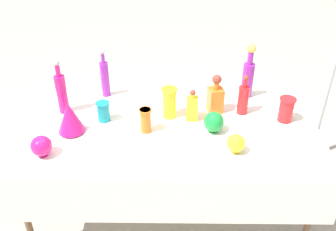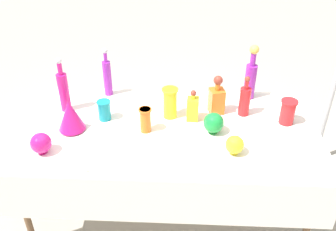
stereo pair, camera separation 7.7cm
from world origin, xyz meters
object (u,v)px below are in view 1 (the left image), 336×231
object	(u,v)px
tall_bottle_1	(248,75)
slender_vase_3	(169,102)
slender_vase_0	(103,111)
slender_vase_2	(286,109)
tall_bottle_0	(105,77)
tall_bottle_2	(62,92)
round_bowl_0	(41,146)
round_bowl_1	(236,143)
square_decanter_0	(192,107)
square_decanter_1	(215,97)
round_bowl_2	(214,122)
tall_bottle_3	(243,99)
slender_vase_1	(146,120)
fluted_vase_0	(70,117)

from	to	relation	value
tall_bottle_1	slender_vase_3	world-z (taller)	tall_bottle_1
slender_vase_0	slender_vase_2	bearing A→B (deg)	0.52
tall_bottle_0	slender_vase_2	world-z (taller)	tall_bottle_0
tall_bottle_0	slender_vase_2	bearing A→B (deg)	-14.62
tall_bottle_1	tall_bottle_2	world-z (taller)	tall_bottle_1
slender_vase_3	slender_vase_2	bearing A→B (deg)	-2.98
round_bowl_0	round_bowl_1	size ratio (longest dim) A/B	1.11
square_decanter_0	slender_vase_0	bearing A→B (deg)	-177.68
square_decanter_1	round_bowl_1	xyz separation A→B (m)	(0.09, -0.47, -0.05)
slender_vase_0	round_bowl_2	world-z (taller)	round_bowl_2
tall_bottle_1	square_decanter_1	world-z (taller)	tall_bottle_1
tall_bottle_2	tall_bottle_3	xyz separation A→B (m)	(1.30, -0.00, -0.05)
slender_vase_1	round_bowl_0	size ratio (longest dim) A/B	1.26
tall_bottle_0	fluted_vase_0	xyz separation A→B (m)	(-0.16, -0.49, -0.04)
tall_bottle_0	square_decanter_0	size ratio (longest dim) A/B	1.67
square_decanter_0	slender_vase_0	distance (m)	0.62
tall_bottle_0	round_bowl_2	xyz separation A→B (m)	(0.79, -0.48, -0.08)
tall_bottle_1	square_decanter_0	distance (m)	0.55
square_decanter_0	slender_vase_1	size ratio (longest dim) A/B	1.33
square_decanter_1	fluted_vase_0	size ratio (longest dim) A/B	1.31
tall_bottle_2	tall_bottle_1	bearing A→B (deg)	10.09
slender_vase_0	tall_bottle_2	bearing A→B (deg)	159.98
square_decanter_0	fluted_vase_0	world-z (taller)	square_decanter_0
slender_vase_2	fluted_vase_0	size ratio (longest dim) A/B	0.80
tall_bottle_3	round_bowl_0	distance (m)	1.40
tall_bottle_3	round_bowl_0	bearing A→B (deg)	-158.88
tall_bottle_1	round_bowl_2	size ratio (longest dim) A/B	2.97
slender_vase_2	tall_bottle_1	bearing A→B (deg)	122.22
fluted_vase_0	round_bowl_1	size ratio (longest dim) A/B	1.81
slender_vase_0	tall_bottle_1	bearing A→B (deg)	18.55
slender_vase_2	tall_bottle_2	bearing A→B (deg)	176.36
tall_bottle_1	tall_bottle_3	bearing A→B (deg)	-105.63
tall_bottle_1	fluted_vase_0	size ratio (longest dim) A/B	1.93
tall_bottle_0	slender_vase_3	distance (m)	0.58
fluted_vase_0	round_bowl_1	world-z (taller)	fluted_vase_0
square_decanter_0	round_bowl_2	size ratio (longest dim) A/B	1.60
slender_vase_2	round_bowl_2	distance (m)	0.53
slender_vase_2	slender_vase_3	world-z (taller)	slender_vase_3
tall_bottle_0	slender_vase_3	world-z (taller)	tall_bottle_0
square_decanter_1	round_bowl_0	bearing A→B (deg)	-154.79
tall_bottle_0	round_bowl_0	world-z (taller)	tall_bottle_0
round_bowl_0	round_bowl_2	bearing A→B (deg)	13.97
tall_bottle_0	fluted_vase_0	bearing A→B (deg)	-107.98
tall_bottle_3	slender_vase_3	xyz separation A→B (m)	(-0.53, -0.06, 0.00)
tall_bottle_1	tall_bottle_3	xyz separation A→B (m)	(-0.07, -0.25, -0.07)
square_decanter_0	slender_vase_2	xyz separation A→B (m)	(0.65, -0.01, 0.00)
tall_bottle_0	tall_bottle_1	bearing A→B (deg)	0.09
tall_bottle_1	slender_vase_1	size ratio (longest dim) A/B	2.48
round_bowl_2	square_decanter_1	bearing A→B (deg)	82.58
square_decanter_0	square_decanter_1	bearing A→B (deg)	30.87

